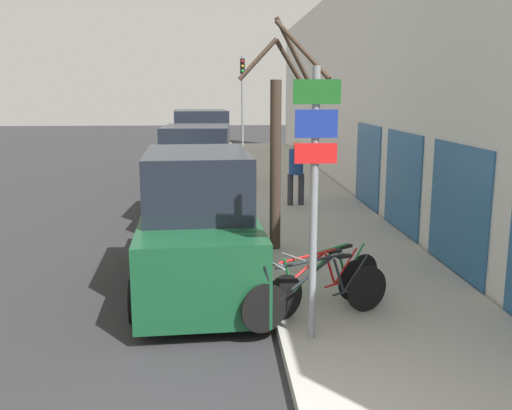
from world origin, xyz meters
name	(u,v)px	position (x,y,z in m)	size (l,w,h in m)	color
ground_plane	(209,213)	(0.00, 11.20, 0.00)	(80.00, 80.00, 0.00)	#28282B
sidewalk_curb	(293,191)	(2.60, 14.00, 0.07)	(3.20, 32.00, 0.15)	#9E9B93
building_facade	(352,89)	(4.35, 13.90, 3.22)	(0.23, 32.00, 6.50)	silver
signpost	(314,188)	(1.38, 3.04, 2.03)	(0.54, 0.11, 3.27)	gray
bicycle_0	(318,294)	(1.55, 3.56, 0.53)	(2.07, 0.91, 0.89)	black
bicycle_1	(312,286)	(1.52, 3.89, 0.52)	(1.96, 1.10, 0.85)	black
bicycle_2	(326,281)	(1.75, 4.09, 0.52)	(1.81, 1.25, 0.86)	black
parked_car_0	(198,227)	(-0.08, 5.50, 1.00)	(2.15, 4.77, 2.23)	#144728
parked_car_1	(198,177)	(-0.25, 10.56, 1.05)	(2.09, 4.20, 2.33)	#B2B7BC
parked_car_2	(201,153)	(-0.31, 15.60, 1.14)	(2.34, 4.68, 2.55)	gray
pedestrian_near	(296,168)	(2.33, 11.43, 1.14)	(0.45, 0.38, 1.72)	#333338
street_tree	(278,145)	(1.38, 7.18, 2.14)	(1.60, 1.16, 4.32)	#3D2D23
traffic_light	(242,94)	(1.36, 21.62, 3.03)	(0.20, 0.30, 4.50)	gray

